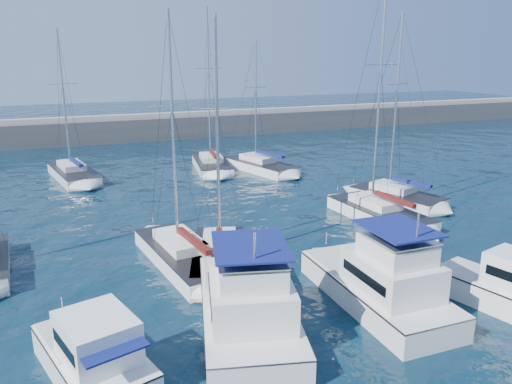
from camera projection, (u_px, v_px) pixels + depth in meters
name	position (u px, v px, depth m)	size (l,w,h in m)	color
ground	(309.00, 306.00, 23.81)	(220.00, 220.00, 0.00)	black
breakwater	(134.00, 131.00, 69.89)	(160.00, 6.00, 4.45)	#424244
motor_yacht_port_outer	(95.00, 357.00, 18.15)	(4.27, 6.54, 3.20)	white
motor_yacht_port_inner	(248.00, 305.00, 21.52)	(6.30, 10.39, 4.69)	silver
motor_yacht_stbd_inner	(382.00, 285.00, 23.42)	(3.72, 9.06, 4.69)	silver
motor_yacht_stbd_outer	(508.00, 290.00, 23.29)	(3.82, 6.59, 3.20)	white
sailboat_mid_b	(184.00, 256.00, 28.36)	(4.21, 9.33, 14.23)	white
sailboat_mid_c	(220.00, 256.00, 28.34)	(5.19, 8.03, 13.96)	silver
sailboat_mid_d	(379.00, 213.00, 35.88)	(3.87, 8.81, 17.53)	white
sailboat_mid_e	(397.00, 197.00, 39.91)	(5.29, 7.97, 14.98)	silver
sailboat_back_a	(73.00, 174.00, 47.58)	(4.61, 9.38, 14.21)	silver
sailboat_back_b	(212.00, 165.00, 51.28)	(4.37, 8.59, 16.37)	white
sailboat_back_c	(261.00, 166.00, 50.95)	(5.43, 9.20, 13.31)	silver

